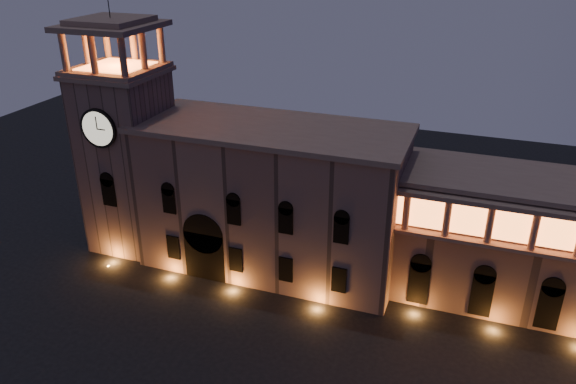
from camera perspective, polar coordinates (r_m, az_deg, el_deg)
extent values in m
cube|color=#7E5E52|center=(65.62, -1.70, -0.84)|extent=(30.00, 12.00, 17.00)
cube|color=gray|center=(62.30, -1.80, 6.46)|extent=(30.80, 12.80, 0.60)
cube|color=black|center=(66.21, -8.23, -6.28)|extent=(5.00, 1.40, 6.00)
cylinder|color=black|center=(64.72, -8.39, -4.00)|extent=(5.00, 1.40, 5.00)
cube|color=orange|center=(66.17, -8.30, -6.51)|extent=(4.20, 0.20, 5.00)
cube|color=#7E5E52|center=(72.18, -15.85, 2.82)|extent=(9.00, 9.00, 22.00)
cube|color=gray|center=(68.92, -16.95, 11.50)|extent=(9.80, 9.80, 0.50)
cylinder|color=black|center=(66.72, -18.71, 6.13)|extent=(4.60, 0.35, 4.60)
cylinder|color=beige|center=(66.61, -18.78, 6.09)|extent=(4.00, 0.12, 4.00)
cube|color=gray|center=(68.82, -17.01, 11.91)|extent=(9.40, 9.40, 0.50)
cube|color=orange|center=(68.76, -17.04, 12.15)|extent=(6.80, 6.80, 0.15)
cylinder|color=gray|center=(67.82, -21.82, 13.09)|extent=(0.76, 0.76, 4.20)
cylinder|color=gray|center=(65.42, -19.23, 13.10)|extent=(0.76, 0.76, 4.20)
cylinder|color=gray|center=(63.14, -16.44, 13.07)|extent=(0.76, 0.76, 4.20)
cylinder|color=gray|center=(73.62, -17.96, 14.46)|extent=(0.76, 0.76, 4.20)
cylinder|color=gray|center=(71.40, -15.44, 14.47)|extent=(0.76, 0.76, 4.20)
cylinder|color=gray|center=(69.33, -12.76, 14.45)|extent=(0.76, 0.76, 4.20)
cylinder|color=gray|center=(70.68, -19.82, 13.81)|extent=(0.76, 0.76, 4.20)
cylinder|color=gray|center=(66.20, -14.52, 13.80)|extent=(0.76, 0.76, 4.20)
cube|color=gray|center=(67.99, -17.52, 15.79)|extent=(9.80, 9.80, 0.60)
cube|color=gray|center=(67.91, -17.59, 16.29)|extent=(7.50, 7.50, 0.60)
cylinder|color=gray|center=(57.70, 11.93, -1.91)|extent=(0.70, 0.70, 4.00)
cylinder|color=gray|center=(57.44, 15.87, -2.49)|extent=(0.70, 0.70, 4.00)
cylinder|color=gray|center=(57.45, 19.82, -3.06)|extent=(0.70, 0.70, 4.00)
cylinder|color=gray|center=(57.74, 23.76, -3.61)|extent=(0.70, 0.70, 4.00)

